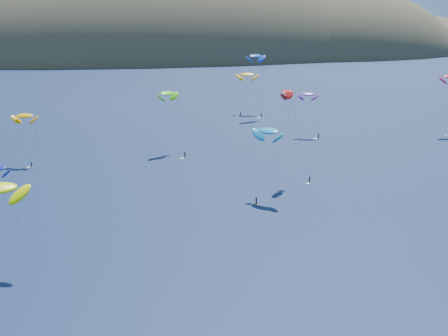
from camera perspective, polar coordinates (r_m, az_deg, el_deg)
island at (r=626.97m, az=-5.85°, el=9.44°), size 730.00×300.00×210.00m
kitesurfer_1 at (r=193.87m, az=-17.76°, el=4.57°), size 8.68×9.06×16.63m
kitesurfer_3 at (r=201.02m, az=-5.19°, el=6.81°), size 9.03×15.62×21.13m
kitesurfer_4 at (r=263.18m, az=2.91°, el=10.19°), size 10.20×7.54×28.15m
kitesurfer_5 at (r=151.61m, az=4.06°, el=3.40°), size 9.13×11.43×19.09m
kitesurfer_6 at (r=227.34m, az=7.68°, el=6.70°), size 8.43×10.67×17.22m
kitesurfer_9 at (r=165.60m, az=5.77°, el=6.90°), size 9.48×8.38×25.88m
kitesurfer_11 at (r=273.78m, az=2.16°, el=8.54°), size 10.98×13.06×19.46m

